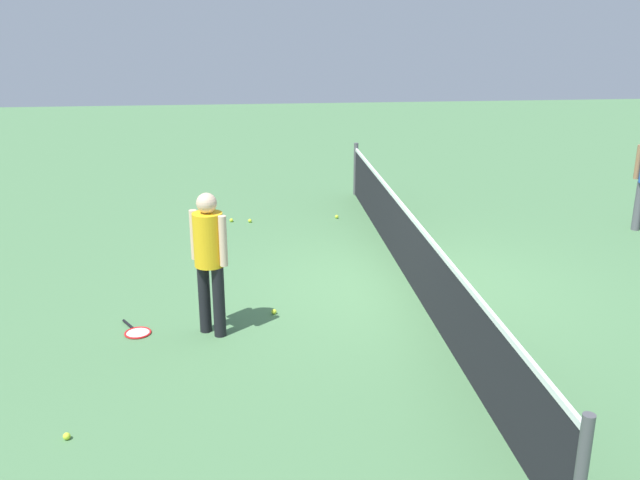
{
  "coord_description": "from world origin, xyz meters",
  "views": [
    {
      "loc": [
        8.79,
        -2.19,
        3.6
      ],
      "look_at": [
        0.64,
        -1.33,
        0.9
      ],
      "focal_mm": 39.03,
      "sensor_mm": 36.0,
      "label": 1
    }
  ],
  "objects": [
    {
      "name": "tennis_ball_midcourt",
      "position": [
        0.81,
        -1.93,
        0.03
      ],
      "size": [
        0.07,
        0.07,
        0.07
      ],
      "primitive_type": "sphere",
      "color": "#C6E033",
      "rests_on": "ground_plane"
    },
    {
      "name": "tennis_racket_near_player",
      "position": [
        1.17,
        -3.56,
        0.01
      ],
      "size": [
        0.59,
        0.45,
        0.03
      ],
      "color": "red",
      "rests_on": "ground_plane"
    },
    {
      "name": "tennis_ball_stray_left",
      "position": [
        -3.3,
        -0.61,
        0.03
      ],
      "size": [
        0.07,
        0.07,
        0.07
      ],
      "primitive_type": "sphere",
      "color": "#C6E033",
      "rests_on": "ground_plane"
    },
    {
      "name": "tennis_ball_by_net",
      "position": [
        3.29,
        -3.86,
        0.03
      ],
      "size": [
        0.07,
        0.07,
        0.07
      ],
      "primitive_type": "sphere",
      "color": "#C6E033",
      "rests_on": "ground_plane"
    },
    {
      "name": "tennis_ball_baseline",
      "position": [
        -3.27,
        -2.52,
        0.03
      ],
      "size": [
        0.07,
        0.07,
        0.07
      ],
      "primitive_type": "sphere",
      "color": "#C6E033",
      "rests_on": "ground_plane"
    },
    {
      "name": "player_near_side",
      "position": [
        1.27,
        -2.66,
        1.01
      ],
      "size": [
        0.48,
        0.48,
        1.7
      ],
      "color": "black",
      "rests_on": "ground_plane"
    },
    {
      "name": "tennis_ball_near_player",
      "position": [
        -3.21,
        -2.19,
        0.03
      ],
      "size": [
        0.07,
        0.07,
        0.07
      ],
      "primitive_type": "sphere",
      "color": "#C6E033",
      "rests_on": "ground_plane"
    },
    {
      "name": "court_net",
      "position": [
        0.0,
        0.0,
        0.5
      ],
      "size": [
        10.09,
        0.09,
        1.07
      ],
      "color": "#4C4C51",
      "rests_on": "ground_plane"
    },
    {
      "name": "ground_plane",
      "position": [
        0.0,
        0.0,
        0.0
      ],
      "size": [
        40.0,
        40.0,
        0.0
      ],
      "primitive_type": "plane",
      "color": "#4C7A4C"
    }
  ]
}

